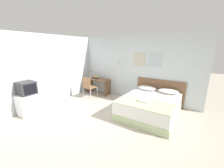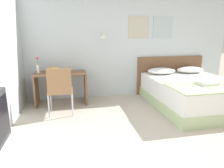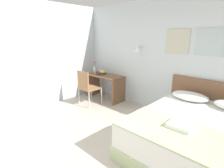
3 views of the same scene
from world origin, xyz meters
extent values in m
plane|color=#B2A899|center=(0.00, 0.00, 0.00)|extent=(24.00, 24.00, 0.00)
cube|color=silver|center=(0.00, 2.65, 1.32)|extent=(5.55, 0.06, 2.65)
cube|color=#B7B29E|center=(0.35, 2.61, 1.70)|extent=(0.52, 0.02, 0.52)
cube|color=#A8B7BC|center=(0.98, 2.61, 1.70)|extent=(0.52, 0.02, 0.52)
cylinder|color=#B2B2B7|center=(-0.55, 2.54, 1.55)|extent=(0.02, 0.16, 0.02)
cone|color=white|center=(-0.55, 2.45, 1.50)|extent=(0.17, 0.17, 0.12)
cube|color=silver|center=(-2.40, -0.19, 1.32)|extent=(0.06, 5.62, 2.65)
cube|color=#B2C693|center=(1.25, 1.51, 0.11)|extent=(1.68, 2.09, 0.22)
cube|color=white|center=(1.25, 1.51, 0.40)|extent=(1.65, 2.05, 0.37)
cube|color=brown|center=(1.25, 2.59, 0.49)|extent=(1.80, 0.06, 0.98)
ellipsoid|color=white|center=(0.86, 2.28, 0.66)|extent=(0.70, 0.45, 0.15)
ellipsoid|color=white|center=(1.64, 2.28, 0.66)|extent=(0.70, 0.45, 0.15)
cube|color=#B2C693|center=(1.25, 0.90, 0.60)|extent=(1.63, 0.84, 0.02)
cube|color=white|center=(1.20, 1.05, 0.64)|extent=(0.32, 0.31, 0.06)
cube|color=brown|center=(-1.56, 2.27, 0.71)|extent=(1.12, 0.56, 0.03)
cube|color=brown|center=(-2.10, 2.27, 0.34)|extent=(0.04, 0.51, 0.69)
cube|color=brown|center=(-1.02, 2.27, 0.34)|extent=(0.04, 0.51, 0.69)
cube|color=#8E6642|center=(-1.55, 1.69, 0.45)|extent=(0.47, 0.47, 0.02)
cube|color=#8E6642|center=(-1.55, 1.47, 0.70)|extent=(0.44, 0.03, 0.48)
cylinder|color=#B7B7BC|center=(-1.76, 1.91, 0.22)|extent=(0.03, 0.03, 0.44)
cylinder|color=#B7B7BC|center=(-1.33, 1.91, 0.22)|extent=(0.03, 0.03, 0.44)
cylinder|color=#B7B7BC|center=(-1.76, 1.48, 0.22)|extent=(0.03, 0.03, 0.44)
cylinder|color=#B7B7BC|center=(-1.33, 1.48, 0.22)|extent=(0.03, 0.03, 0.44)
cylinder|color=#333842|center=(-1.73, 2.28, 0.75)|extent=(0.29, 0.29, 0.05)
ellipsoid|color=yellow|center=(-1.67, 2.26, 0.80)|extent=(0.22, 0.15, 0.08)
sphere|color=orange|center=(-1.75, 2.33, 0.80)|extent=(0.09, 0.09, 0.09)
sphere|color=red|center=(-1.74, 2.22, 0.80)|extent=(0.08, 0.08, 0.08)
cylinder|color=silver|center=(-2.02, 2.29, 0.81)|extent=(0.07, 0.07, 0.18)
cylinder|color=#3D7538|center=(-2.02, 2.29, 0.97)|extent=(0.01, 0.01, 0.14)
sphere|color=#DB3838|center=(-2.02, 2.29, 1.04)|extent=(0.06, 0.06, 0.06)
cube|color=white|center=(-2.11, -0.68, 0.35)|extent=(0.50, 0.64, 0.70)
cube|color=#2D2D30|center=(-2.11, -0.68, 0.91)|extent=(0.48, 0.48, 0.42)
cube|color=black|center=(-1.86, -0.68, 0.91)|extent=(0.01, 0.38, 0.33)
camera|label=1|loc=(2.51, -2.69, 2.16)|focal=22.00mm
camera|label=2|loc=(-1.32, -2.20, 1.55)|focal=32.00mm
camera|label=3|loc=(1.99, -1.16, 1.83)|focal=28.00mm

